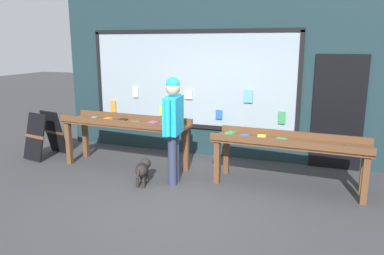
% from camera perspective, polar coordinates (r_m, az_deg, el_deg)
% --- Properties ---
extents(ground_plane, '(40.00, 40.00, 0.00)m').
position_cam_1_polar(ground_plane, '(5.75, -1.94, -10.69)').
color(ground_plane, '#38383A').
extents(shopfront_facade, '(7.07, 0.29, 3.70)m').
position_cam_1_polar(shopfront_facade, '(7.56, 4.75, 9.18)').
color(shopfront_facade, '#192D33').
rests_on(shopfront_facade, ground_plane).
extents(display_table_left, '(2.46, 0.76, 0.96)m').
position_cam_1_polar(display_table_left, '(7.02, -10.13, 0.05)').
color(display_table_left, brown).
rests_on(display_table_left, ground_plane).
extents(display_table_right, '(2.46, 0.79, 0.86)m').
position_cam_1_polar(display_table_right, '(6.14, 14.62, -2.74)').
color(display_table_right, brown).
rests_on(display_table_right, ground_plane).
extents(person_browsing, '(0.27, 0.69, 1.77)m').
position_cam_1_polar(person_browsing, '(6.02, -2.86, 0.89)').
color(person_browsing, '#2D334C').
rests_on(person_browsing, ground_plane).
extents(small_dog, '(0.27, 0.56, 0.39)m').
position_cam_1_polar(small_dog, '(6.22, -7.53, -6.30)').
color(small_dog, black).
rests_on(small_dog, ground_plane).
extents(sandwich_board_sign, '(0.65, 0.81, 0.92)m').
position_cam_1_polar(sandwich_board_sign, '(8.20, -21.52, -0.98)').
color(sandwich_board_sign, black).
rests_on(sandwich_board_sign, ground_plane).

